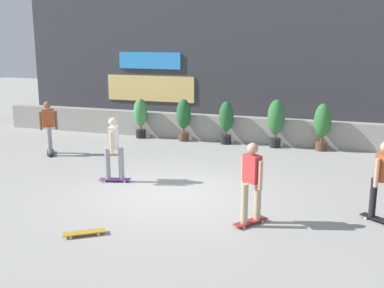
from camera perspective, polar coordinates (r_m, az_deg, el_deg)
ground_plane at (r=11.59m, az=-2.26°, el=-5.96°), size 48.00×48.00×0.00m
planter_wall at (r=17.05m, az=4.59°, el=1.83°), size 18.00×0.40×0.90m
building_backdrop at (r=20.64m, az=7.30°, el=11.57°), size 20.00×2.08×6.50m
potted_plant_0 at (r=17.57m, az=-6.15°, el=3.43°), size 0.49×0.49×1.45m
potted_plant_1 at (r=16.97m, az=-1.00°, el=3.27°), size 0.51×0.51×1.50m
potted_plant_2 at (r=16.55m, az=4.09°, el=2.93°), size 0.50×0.50×1.48m
potted_plant_3 at (r=16.23m, az=9.97°, el=2.89°), size 0.57×0.57×1.62m
potted_plant_4 at (r=16.11m, az=15.25°, el=2.40°), size 0.54×0.54×1.56m
skater_far_left at (r=9.59m, az=7.12°, el=-4.27°), size 0.63×0.77×1.70m
skater_by_wall_right at (r=12.42m, az=-9.29°, el=-0.29°), size 0.82×0.54×1.70m
skater_far_right at (r=15.69m, az=-16.69°, el=2.14°), size 0.61×0.78×1.70m
skater_mid_plaza at (r=10.36m, az=21.77°, el=-3.81°), size 0.76×0.64×1.70m
skateboard_near_camera at (r=9.54m, az=-12.70°, el=-10.23°), size 0.77×0.62×0.08m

